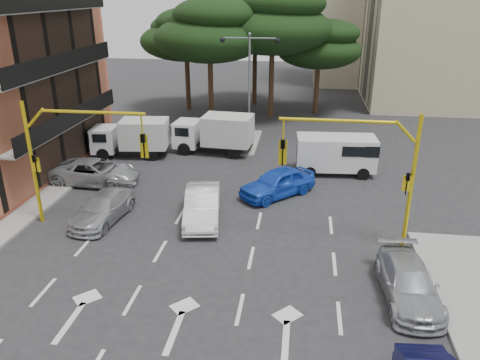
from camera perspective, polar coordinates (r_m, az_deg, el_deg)
The scene contains 19 objects.
ground at distance 20.47m, azimuth -4.29°, elevation -9.04°, with size 120.00×120.00×0.00m, color #28282B.
median_strip at distance 34.94m, azimuth 1.09°, elevation 4.62°, with size 1.40×6.00×0.15m, color gray.
apartment_beige_far at distance 61.82m, azimuth 17.23°, elevation 19.12°, with size 16.20×12.15×16.70m.
pine_left_near at distance 39.94m, azimuth -3.67°, elevation 17.80°, with size 9.15×9.15×10.23m.
pine_center at distance 41.22m, azimuth 4.10°, elevation 18.89°, with size 9.98×9.98×11.16m.
pine_left_far at distance 44.55m, azimuth -6.57°, elevation 17.25°, with size 8.32×8.32×9.30m.
pine_right at distance 43.30m, azimuth 9.72°, elevation 16.03°, with size 7.49×7.49×8.37m.
pine_back at distance 46.41m, azimuth 1.94°, elevation 18.42°, with size 9.15×9.15×10.23m.
signal_mast_right at distance 20.44m, azimuth 15.62°, elevation 2.18°, with size 5.79×0.37×6.00m.
signal_mast_left at distance 22.87m, azimuth -20.47°, elevation 3.69°, with size 5.79×0.37×6.00m.
street_lamp_center at distance 33.72m, azimuth 1.15°, elevation 13.32°, with size 4.16×0.36×7.77m.
car_white_hatch at distance 23.08m, azimuth -4.61°, elevation -3.09°, with size 1.63×4.69×1.54m, color silver.
car_blue_compact at distance 25.79m, azimuth 4.60°, elevation -0.31°, with size 1.81×4.50×1.53m, color blue.
car_silver_wagon at distance 23.99m, azimuth -16.35°, elevation -3.28°, with size 1.82×4.47×1.30m, color #A6A8AE.
car_silver_cross_a at distance 28.61m, azimuth -17.26°, elevation 0.94°, with size 2.40×5.20×1.44m, color #A7ABAF.
car_silver_parked at distance 18.53m, azimuth 19.85°, elevation -11.71°, with size 1.86×4.56×1.32m, color #9EA1A6.
van_white at distance 29.41m, azimuth 11.56°, elevation 3.04°, with size 2.15×4.76×2.38m, color silver, non-canonical shape.
box_truck_a at distance 32.71m, azimuth -13.13°, elevation 5.00°, with size 2.17×5.16×2.54m, color silver, non-canonical shape.
box_truck_b at distance 32.58m, azimuth -3.20°, elevation 5.63°, with size 2.31×5.49×2.70m, color white, non-canonical shape.
Camera 1 is at (3.87, -17.11, 10.56)m, focal length 35.00 mm.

